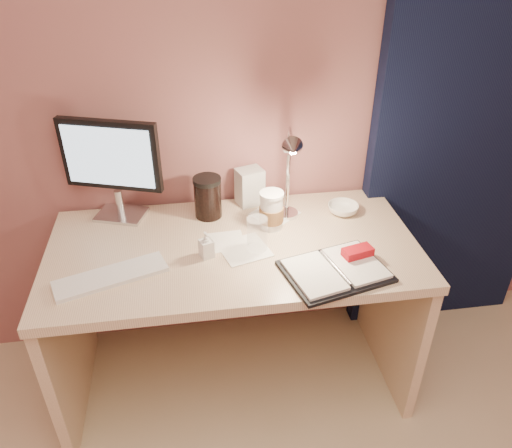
{
  "coord_description": "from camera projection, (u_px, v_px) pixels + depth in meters",
  "views": [
    {
      "loc": [
        -0.14,
        -0.16,
        1.82
      ],
      "look_at": [
        0.08,
        1.33,
        0.85
      ],
      "focal_mm": 35.0,
      "sensor_mm": 36.0,
      "label": 1
    }
  ],
  "objects": [
    {
      "name": "room",
      "position": [
        453.0,
        102.0,
        2.05
      ],
      "size": [
        3.5,
        3.5,
        3.5
      ],
      "color": "#C6B28E",
      "rests_on": "ground"
    },
    {
      "name": "desk",
      "position": [
        233.0,
        280.0,
        2.07
      ],
      "size": [
        1.4,
        0.7,
        0.73
      ],
      "color": "beige",
      "rests_on": "ground"
    },
    {
      "name": "monitor",
      "position": [
        113.0,
        161.0,
        1.93
      ],
      "size": [
        0.38,
        0.2,
        0.42
      ],
      "rotation": [
        0.0,
        0.0,
        -0.33
      ],
      "color": "silver",
      "rests_on": "desk"
    },
    {
      "name": "keyboard",
      "position": [
        111.0,
        276.0,
        1.72
      ],
      "size": [
        0.4,
        0.23,
        0.02
      ],
      "primitive_type": "cube",
      "rotation": [
        0.0,
        0.0,
        0.33
      ],
      "color": "white",
      "rests_on": "desk"
    },
    {
      "name": "planner",
      "position": [
        337.0,
        269.0,
        1.75
      ],
      "size": [
        0.4,
        0.34,
        0.05
      ],
      "rotation": [
        0.0,
        0.0,
        0.25
      ],
      "color": "black",
      "rests_on": "desk"
    },
    {
      "name": "paper_a",
      "position": [
        244.0,
        249.0,
        1.87
      ],
      "size": [
        0.21,
        0.21,
        0.0
      ],
      "primitive_type": "cube",
      "rotation": [
        0.0,
        0.0,
        0.28
      ],
      "color": "white",
      "rests_on": "desk"
    },
    {
      "name": "paper_b",
      "position": [
        226.0,
        241.0,
        1.91
      ],
      "size": [
        0.14,
        0.14,
        0.0
      ],
      "primitive_type": "cube",
      "rotation": [
        0.0,
        0.0,
        0.05
      ],
      "color": "white",
      "rests_on": "desk"
    },
    {
      "name": "paper_c",
      "position": [
        274.0,
        214.0,
        2.08
      ],
      "size": [
        0.23,
        0.23,
        0.0
      ],
      "primitive_type": "cube",
      "rotation": [
        0.0,
        0.0,
        0.71
      ],
      "color": "white",
      "rests_on": "desk"
    },
    {
      "name": "coffee_cup",
      "position": [
        271.0,
        211.0,
        1.96
      ],
      "size": [
        0.1,
        0.1,
        0.16
      ],
      "color": "white",
      "rests_on": "desk"
    },
    {
      "name": "clear_cup",
      "position": [
        257.0,
        234.0,
        1.83
      ],
      "size": [
        0.08,
        0.08,
        0.13
      ],
      "primitive_type": "cylinder",
      "color": "white",
      "rests_on": "desk"
    },
    {
      "name": "bowl",
      "position": [
        343.0,
        209.0,
        2.08
      ],
      "size": [
        0.14,
        0.14,
        0.04
      ],
      "primitive_type": "imported",
      "rotation": [
        0.0,
        0.0,
        0.11
      ],
      "color": "white",
      "rests_on": "desk"
    },
    {
      "name": "lotion_bottle",
      "position": [
        206.0,
        245.0,
        1.8
      ],
      "size": [
        0.06,
        0.06,
        0.1
      ],
      "primitive_type": "imported",
      "rotation": [
        0.0,
        0.0,
        0.36
      ],
      "color": "white",
      "rests_on": "desk"
    },
    {
      "name": "dark_jar",
      "position": [
        208.0,
        199.0,
        2.03
      ],
      "size": [
        0.11,
        0.11,
        0.16
      ],
      "primitive_type": "cylinder",
      "color": "black",
      "rests_on": "desk"
    },
    {
      "name": "product_box",
      "position": [
        250.0,
        187.0,
        2.12
      ],
      "size": [
        0.13,
        0.11,
        0.16
      ],
      "primitive_type": "cube",
      "rotation": [
        0.0,
        0.0,
        0.32
      ],
      "color": "silver",
      "rests_on": "desk"
    },
    {
      "name": "desk_lamp",
      "position": [
        298.0,
        170.0,
        1.85
      ],
      "size": [
        0.11,
        0.25,
        0.41
      ],
      "rotation": [
        0.0,
        0.0,
        -0.13
      ],
      "color": "silver",
      "rests_on": "desk"
    }
  ]
}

